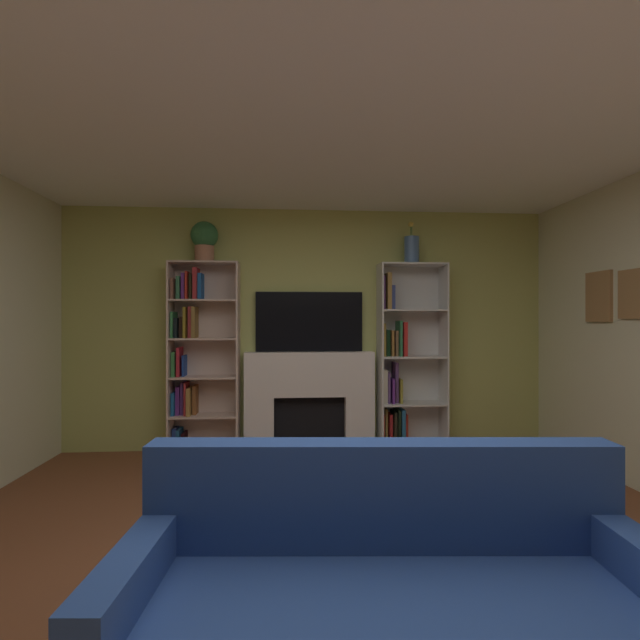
{
  "coord_description": "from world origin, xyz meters",
  "views": [
    {
      "loc": [
        -0.25,
        -2.34,
        1.38
      ],
      "look_at": [
        0.0,
        1.06,
        1.38
      ],
      "focal_mm": 26.04,
      "sensor_mm": 36.0,
      "label": 1
    }
  ],
  "objects_px": {
    "potted_plant": "(204,239)",
    "vase_with_flowers": "(412,250)",
    "fireplace": "(310,399)",
    "bookshelf_left": "(198,354)",
    "coffee_table": "(358,518)",
    "bookshelf_right": "(403,364)",
    "couch": "(392,619)",
    "tv": "(309,322)"
  },
  "relations": [
    {
      "from": "potted_plant",
      "to": "vase_with_flowers",
      "type": "relative_size",
      "value": 0.93
    },
    {
      "from": "fireplace",
      "to": "bookshelf_left",
      "type": "relative_size",
      "value": 0.74
    },
    {
      "from": "fireplace",
      "to": "coffee_table",
      "type": "relative_size",
      "value": 1.49
    },
    {
      "from": "potted_plant",
      "to": "vase_with_flowers",
      "type": "height_order",
      "value": "vase_with_flowers"
    },
    {
      "from": "bookshelf_right",
      "to": "couch",
      "type": "height_order",
      "value": "bookshelf_right"
    },
    {
      "from": "fireplace",
      "to": "vase_with_flowers",
      "type": "height_order",
      "value": "vase_with_flowers"
    },
    {
      "from": "potted_plant",
      "to": "fireplace",
      "type": "bearing_deg",
      "value": 2.51
    },
    {
      "from": "vase_with_flowers",
      "to": "coffee_table",
      "type": "bearing_deg",
      "value": -111.52
    },
    {
      "from": "fireplace",
      "to": "couch",
      "type": "relative_size",
      "value": 0.72
    },
    {
      "from": "bookshelf_left",
      "to": "coffee_table",
      "type": "distance_m",
      "value": 2.88
    },
    {
      "from": "fireplace",
      "to": "tv",
      "type": "height_order",
      "value": "tv"
    },
    {
      "from": "tv",
      "to": "couch",
      "type": "bearing_deg",
      "value": -87.67
    },
    {
      "from": "fireplace",
      "to": "bookshelf_right",
      "type": "bearing_deg",
      "value": -0.61
    },
    {
      "from": "bookshelf_left",
      "to": "coffee_table",
      "type": "bearing_deg",
      "value": -62.35
    },
    {
      "from": "bookshelf_right",
      "to": "potted_plant",
      "type": "bearing_deg",
      "value": -178.98
    },
    {
      "from": "bookshelf_right",
      "to": "vase_with_flowers",
      "type": "height_order",
      "value": "vase_with_flowers"
    },
    {
      "from": "tv",
      "to": "coffee_table",
      "type": "bearing_deg",
      "value": -87.06
    },
    {
      "from": "vase_with_flowers",
      "to": "couch",
      "type": "height_order",
      "value": "vase_with_flowers"
    },
    {
      "from": "vase_with_flowers",
      "to": "couch",
      "type": "distance_m",
      "value": 3.8
    },
    {
      "from": "bookshelf_left",
      "to": "bookshelf_right",
      "type": "distance_m",
      "value": 2.17
    },
    {
      "from": "fireplace",
      "to": "couch",
      "type": "distance_m",
      "value": 3.24
    },
    {
      "from": "potted_plant",
      "to": "couch",
      "type": "bearing_deg",
      "value": -68.96
    },
    {
      "from": "tv",
      "to": "bookshelf_right",
      "type": "distance_m",
      "value": 1.1
    },
    {
      "from": "potted_plant",
      "to": "vase_with_flowers",
      "type": "xyz_separation_m",
      "value": [
        2.18,
        0.0,
        -0.08
      ]
    },
    {
      "from": "vase_with_flowers",
      "to": "bookshelf_right",
      "type": "bearing_deg",
      "value": 156.93
    },
    {
      "from": "potted_plant",
      "to": "vase_with_flowers",
      "type": "distance_m",
      "value": 2.18
    },
    {
      "from": "coffee_table",
      "to": "tv",
      "type": "bearing_deg",
      "value": 92.94
    },
    {
      "from": "potted_plant",
      "to": "vase_with_flowers",
      "type": "bearing_deg",
      "value": 0.0
    },
    {
      "from": "bookshelf_right",
      "to": "couch",
      "type": "bearing_deg",
      "value": -105.09
    },
    {
      "from": "tv",
      "to": "fireplace",
      "type": "bearing_deg",
      "value": -90.0
    },
    {
      "from": "fireplace",
      "to": "vase_with_flowers",
      "type": "distance_m",
      "value": 1.93
    },
    {
      "from": "potted_plant",
      "to": "couch",
      "type": "xyz_separation_m",
      "value": [
        1.22,
        -3.18,
        -1.93
      ]
    },
    {
      "from": "tv",
      "to": "coffee_table",
      "type": "distance_m",
      "value": 2.75
    },
    {
      "from": "bookshelf_right",
      "to": "fireplace",
      "type": "bearing_deg",
      "value": 179.39
    },
    {
      "from": "couch",
      "to": "coffee_table",
      "type": "relative_size",
      "value": 2.06
    },
    {
      "from": "tv",
      "to": "couch",
      "type": "relative_size",
      "value": 0.56
    },
    {
      "from": "fireplace",
      "to": "bookshelf_right",
      "type": "distance_m",
      "value": 1.07
    },
    {
      "from": "tv",
      "to": "bookshelf_left",
      "type": "relative_size",
      "value": 0.58
    },
    {
      "from": "tv",
      "to": "bookshelf_left",
      "type": "xyz_separation_m",
      "value": [
        -1.17,
        -0.07,
        -0.34
      ]
    },
    {
      "from": "couch",
      "to": "tv",
      "type": "bearing_deg",
      "value": 92.33
    },
    {
      "from": "fireplace",
      "to": "potted_plant",
      "type": "height_order",
      "value": "potted_plant"
    },
    {
      "from": "vase_with_flowers",
      "to": "couch",
      "type": "bearing_deg",
      "value": -106.7
    }
  ]
}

